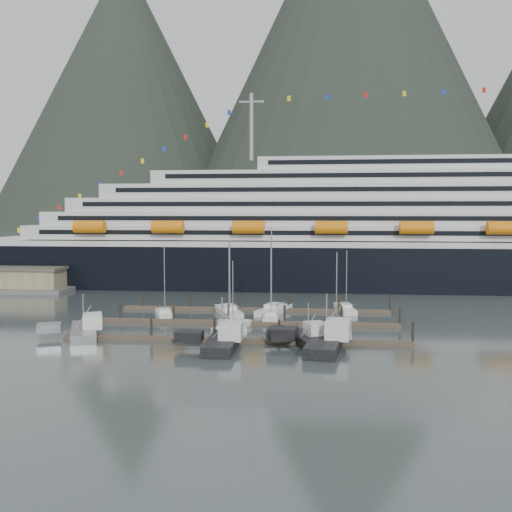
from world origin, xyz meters
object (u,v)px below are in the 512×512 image
Objects in this scene: trawler_a at (83,330)px; trawler_c at (325,340)px; cruise_ship at (419,237)px; sailboat_a at (164,315)px; sailboat_d at (271,317)px; sailboat_h at (335,330)px; sailboat_g at (345,309)px; trawler_d at (307,339)px; sailboat_c at (231,327)px; sailboat_b at (232,327)px; trawler_b at (221,342)px; sailboat_e at (229,312)px; sailboat_f at (274,311)px.

trawler_c is (34.37, -3.44, 0.10)m from trawler_a.
cruise_ship is 16.78× the size of sailboat_a.
sailboat_h is (10.21, -10.55, 0.00)m from sailboat_d.
cruise_ship is 18.37× the size of sailboat_g.
sailboat_d is at bearing 31.03° from sailboat_h.
sailboat_a reaches higher than trawler_a.
cruise_ship is 71.41m from trawler_d.
sailboat_a is 15.92m from sailboat_c.
sailboat_b is 1.06× the size of sailboat_h.
sailboat_c is 0.95× the size of sailboat_g.
sailboat_a is 1.09× the size of trawler_b.
sailboat_e is at bearing 5.76° from trawler_b.
cruise_ship is at bearing -66.61° from sailboat_a.
sailboat_d is 1.29× the size of trawler_d.
trawler_b is at bearing -158.02° from sailboat_b.
sailboat_b is 16.13m from sailboat_f.
sailboat_e is at bearing 30.69° from sailboat_b.
sailboat_c is (-36.73, -56.39, -11.65)m from cruise_ship.
sailboat_d reaches higher than trawler_b.
sailboat_g is 1.04× the size of trawler_d.
sailboat_a reaches higher than sailboat_g.
sailboat_a is at bearing 60.59° from trawler_c.
sailboat_f is (0.01, 5.95, 0.04)m from sailboat_d.
trawler_d is (14.09, -22.88, 0.40)m from sailboat_e.
sailboat_f is 25.69m from trawler_d.
cruise_ship reaches higher than sailboat_d.
sailboat_b reaches higher than trawler_d.
sailboat_a reaches higher than trawler_c.
sailboat_c is at bearing 28.78° from trawler_d.
sailboat_f is 1.24× the size of trawler_a.
trawler_d is (6.36, -24.88, 0.38)m from sailboat_f.
sailboat_f reaches higher than sailboat_c.
sailboat_e reaches higher than sailboat_g.
trawler_b is at bearing 115.05° from sailboat_h.
trawler_b is at bearing 84.67° from trawler_d.
trawler_a is at bearing 115.06° from sailboat_g.
sailboat_b is (12.91, -9.31, -0.00)m from sailboat_a.
trawler_d is at bearing -169.71° from sailboat_e.
sailboat_d reaches higher than trawler_d.
cruise_ship is 59.35m from sailboat_e.
sailboat_f is (18.10, 5.96, 0.04)m from sailboat_a.
sailboat_h is 1.13× the size of trawler_d.
sailboat_b reaches higher than sailboat_a.
sailboat_h is 9.66m from trawler_c.
trawler_b is 13.58m from trawler_c.
sailboat_c is 25.88m from sailboat_g.
sailboat_b is 1.21× the size of sailboat_c.
sailboat_f reaches higher than trawler_b.
trawler_c is (16.41, -24.02, 0.54)m from sailboat_e.
trawler_a is at bearing 85.75° from sailboat_c.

